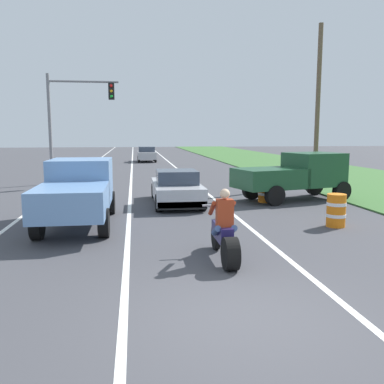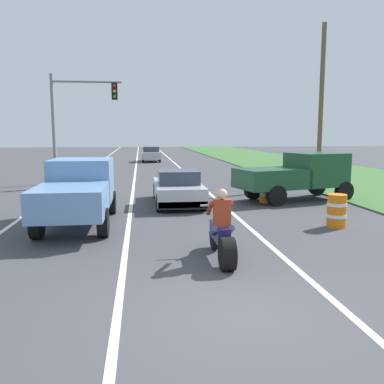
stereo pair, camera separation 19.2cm
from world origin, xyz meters
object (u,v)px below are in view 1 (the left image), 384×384
at_px(motorcycle_with_rider, 224,235).
at_px(construction_barrel_mid, 265,190).
at_px(pickup_truck_left_lane_light_blue, 78,190).
at_px(distant_car_far_ahead, 147,154).
at_px(pickup_truck_right_shoulder_dark_green, 296,174).
at_px(sports_car_silver, 176,188).
at_px(traffic_light_mast_near, 71,112).
at_px(construction_barrel_nearest, 336,210).

relative_size(motorcycle_with_rider, construction_barrel_mid, 2.21).
bearing_deg(motorcycle_with_rider, pickup_truck_left_lane_light_blue, 131.44).
xyz_separation_m(construction_barrel_mid, distant_car_far_ahead, (-4.07, 25.14, 0.27)).
bearing_deg(pickup_truck_left_lane_light_blue, pickup_truck_right_shoulder_dark_green, 23.92).
relative_size(sports_car_silver, traffic_light_mast_near, 0.72).
xyz_separation_m(pickup_truck_right_shoulder_dark_green, traffic_light_mast_near, (-10.15, 7.07, 2.84)).
bearing_deg(traffic_light_mast_near, motorcycle_with_rider, -70.41).
xyz_separation_m(motorcycle_with_rider, distant_car_far_ahead, (-0.70, 32.64, 0.18)).
height_order(traffic_light_mast_near, distant_car_far_ahead, traffic_light_mast_near).
xyz_separation_m(construction_barrel_nearest, construction_barrel_mid, (-0.71, 4.64, 0.00)).
relative_size(pickup_truck_right_shoulder_dark_green, traffic_light_mast_near, 0.86).
xyz_separation_m(traffic_light_mast_near, construction_barrel_nearest, (9.41, -12.10, -3.44)).
relative_size(pickup_truck_left_lane_light_blue, traffic_light_mast_near, 0.80).
distance_m(traffic_light_mast_near, distant_car_far_ahead, 18.54).
bearing_deg(traffic_light_mast_near, construction_barrel_mid, -40.64).
height_order(pickup_truck_right_shoulder_dark_green, construction_barrel_mid, pickup_truck_right_shoulder_dark_green).
bearing_deg(distant_car_far_ahead, traffic_light_mast_near, -104.67).
height_order(motorcycle_with_rider, construction_barrel_nearest, motorcycle_with_rider).
bearing_deg(motorcycle_with_rider, construction_barrel_mid, 65.83).
relative_size(construction_barrel_nearest, distant_car_far_ahead, 0.25).
bearing_deg(pickup_truck_left_lane_light_blue, distant_car_far_ahead, 84.09).
bearing_deg(distant_car_far_ahead, pickup_truck_left_lane_light_blue, -95.91).
height_order(pickup_truck_right_shoulder_dark_green, traffic_light_mast_near, traffic_light_mast_near).
relative_size(motorcycle_with_rider, pickup_truck_right_shoulder_dark_green, 0.43).
bearing_deg(distant_car_far_ahead, pickup_truck_right_shoulder_dark_green, -77.42).
relative_size(motorcycle_with_rider, construction_barrel_nearest, 2.21).
distance_m(sports_car_silver, construction_barrel_mid, 3.66).
bearing_deg(construction_barrel_mid, pickup_truck_left_lane_light_blue, -154.36).
distance_m(motorcycle_with_rider, pickup_truck_left_lane_light_blue, 5.54).
bearing_deg(sports_car_silver, distant_car_far_ahead, 90.95).
height_order(pickup_truck_left_lane_light_blue, construction_barrel_nearest, pickup_truck_left_lane_light_blue).
xyz_separation_m(sports_car_silver, distant_car_far_ahead, (-0.42, 25.09, 0.14)).
bearing_deg(traffic_light_mast_near, pickup_truck_left_lane_light_blue, -81.21).
bearing_deg(construction_barrel_nearest, sports_car_silver, 133.02).
xyz_separation_m(pickup_truck_left_lane_light_blue, construction_barrel_mid, (7.02, 3.37, -0.60)).
distance_m(pickup_truck_right_shoulder_dark_green, construction_barrel_nearest, 5.12).
bearing_deg(pickup_truck_right_shoulder_dark_green, construction_barrel_nearest, -98.35).
distance_m(pickup_truck_right_shoulder_dark_green, construction_barrel_mid, 1.62).
bearing_deg(traffic_light_mast_near, distant_car_far_ahead, 75.33).
xyz_separation_m(motorcycle_with_rider, traffic_light_mast_near, (-5.33, 14.97, 3.35)).
distance_m(construction_barrel_mid, distant_car_far_ahead, 25.46).
height_order(pickup_truck_right_shoulder_dark_green, distant_car_far_ahead, pickup_truck_right_shoulder_dark_green).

